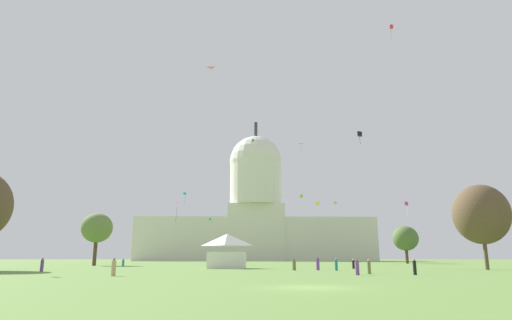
% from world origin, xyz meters
% --- Properties ---
extents(ground_plane, '(800.00, 800.00, 0.00)m').
position_xyz_m(ground_plane, '(0.00, 0.00, 0.00)').
color(ground_plane, olive).
extents(capitol_building, '(121.92, 27.83, 73.92)m').
position_xyz_m(capitol_building, '(2.81, 197.74, 24.79)').
color(capitol_building, silver).
rests_on(capitol_building, ground_plane).
extents(event_tent, '(6.43, 5.34, 5.40)m').
position_xyz_m(event_tent, '(-6.34, 44.33, 2.71)').
color(event_tent, white).
rests_on(event_tent, ground_plane).
extents(tree_east_far, '(10.70, 10.79, 10.70)m').
position_xyz_m(tree_east_far, '(43.66, 99.83, 7.12)').
color(tree_east_far, '#4C3823').
rests_on(tree_east_far, ground_plane).
extents(tree_west_near, '(8.69, 8.67, 11.05)m').
position_xyz_m(tree_west_near, '(-35.25, 68.51, 7.85)').
color(tree_west_near, '#4C3823').
rests_on(tree_west_near, ground_plane).
extents(tree_east_near, '(10.95, 10.89, 12.05)m').
position_xyz_m(tree_east_near, '(30.49, 35.47, 7.76)').
color(tree_east_near, brown).
rests_on(tree_east_near, ground_plane).
extents(person_purple_edge_west, '(0.62, 0.62, 1.75)m').
position_xyz_m(person_purple_edge_west, '(6.38, 34.21, 0.80)').
color(person_purple_edge_west, '#703D93').
rests_on(person_purple_edge_west, ground_plane).
extents(person_olive_back_center, '(0.64, 0.64, 1.49)m').
position_xyz_m(person_olive_back_center, '(3.06, 33.48, 0.67)').
color(person_olive_back_center, olive).
rests_on(person_olive_back_center, ground_plane).
extents(person_olive_front_center, '(0.49, 0.49, 1.52)m').
position_xyz_m(person_olive_front_center, '(9.36, 20.35, 0.71)').
color(person_olive_front_center, olive).
rests_on(person_olive_front_center, ground_plane).
extents(person_tan_edge_east, '(0.52, 0.52, 1.63)m').
position_xyz_m(person_tan_edge_east, '(-15.75, 15.86, 0.74)').
color(person_tan_edge_east, tan).
rests_on(person_tan_edge_east, ground_plane).
extents(person_black_deep_crowd, '(0.47, 0.47, 1.59)m').
position_xyz_m(person_black_deep_crowd, '(13.06, 17.53, 0.74)').
color(person_black_deep_crowd, black).
rests_on(person_black_deep_crowd, ground_plane).
extents(person_purple_front_right, '(0.54, 0.54, 1.52)m').
position_xyz_m(person_purple_front_right, '(7.40, 17.63, 0.69)').
color(person_purple_front_right, '#703D93').
rests_on(person_purple_front_right, ground_plane).
extents(person_purple_near_tent, '(0.50, 0.50, 1.64)m').
position_xyz_m(person_purple_near_tent, '(-28.26, 29.08, 0.75)').
color(person_purple_near_tent, '#703D93').
rests_on(person_purple_near_tent, ground_plane).
extents(person_black_aisle_center, '(0.39, 0.39, 1.49)m').
position_xyz_m(person_black_aisle_center, '(13.17, 41.70, 0.68)').
color(person_black_aisle_center, black).
rests_on(person_black_aisle_center, ground_plane).
extents(person_tan_front_left, '(0.62, 0.62, 1.77)m').
position_xyz_m(person_tan_front_left, '(-6.76, 57.21, 0.80)').
color(person_tan_front_left, tan).
rests_on(person_tan_front_left, ground_plane).
extents(person_teal_near_tree_west, '(0.56, 0.56, 1.51)m').
position_xyz_m(person_teal_near_tree_west, '(-26.42, 58.39, 0.69)').
color(person_teal_near_tree_west, '#1E757A').
rests_on(person_teal_near_tree_west, ground_plane).
extents(person_teal_lawn_far_right, '(0.49, 0.49, 1.62)m').
position_xyz_m(person_teal_lawn_far_right, '(8.52, 32.44, 0.74)').
color(person_teal_lawn_far_right, '#1E757A').
rests_on(person_teal_lawn_far_right, ground_plane).
extents(kite_lime_low, '(0.67, 0.43, 0.79)m').
position_xyz_m(kite_lime_low, '(8.93, 67.30, 14.81)').
color(kite_lime_low, '#8CD133').
extents(kite_green_high, '(1.14, 1.21, 1.23)m').
position_xyz_m(kite_green_high, '(-0.08, 140.09, 47.70)').
color(kite_green_high, green).
extents(kite_black_mid, '(1.50, 1.46, 3.61)m').
position_xyz_m(kite_black_mid, '(26.47, 80.77, 33.09)').
color(kite_black_mid, black).
extents(kite_red_high, '(0.89, 0.84, 4.21)m').
position_xyz_m(kite_red_high, '(30.77, 64.54, 54.56)').
color(kite_red_high, red).
extents(kite_violet_low, '(1.56, 1.24, 3.98)m').
position_xyz_m(kite_violet_low, '(-19.12, 71.27, 13.09)').
color(kite_violet_low, purple).
extents(kite_yellow_low, '(1.06, 1.06, 0.94)m').
position_xyz_m(kite_yellow_low, '(14.51, 79.14, 14.63)').
color(kite_yellow_low, yellow).
extents(kite_gold_mid, '(1.01, 1.01, 0.76)m').
position_xyz_m(kite_gold_mid, '(26.72, 114.95, 19.44)').
color(kite_gold_mid, gold).
extents(kite_turquoise_low, '(1.07, 0.49, 2.23)m').
position_xyz_m(kite_turquoise_low, '(-17.22, 149.72, 16.88)').
color(kite_turquoise_low, teal).
extents(kite_magenta_low, '(0.93, 0.32, 4.25)m').
position_xyz_m(kite_magenta_low, '(37.13, 80.22, 14.37)').
color(kite_magenta_low, '#D1339E').
extents(kite_pink_high, '(1.42, 0.87, 0.34)m').
position_xyz_m(kite_pink_high, '(-10.33, 54.16, 38.09)').
color(kite_pink_high, pink).
extents(kite_white_mid, '(1.67, 0.98, 3.64)m').
position_xyz_m(kite_white_mid, '(8.55, 104.47, 20.91)').
color(kite_white_mid, white).
extents(kite_orange_mid, '(1.47, 0.80, 3.29)m').
position_xyz_m(kite_orange_mid, '(13.40, 97.95, 34.32)').
color(kite_orange_mid, orange).
extents(kite_cyan_low, '(0.72, 0.78, 3.22)m').
position_xyz_m(kite_cyan_low, '(-18.33, 80.26, 17.16)').
color(kite_cyan_low, '#33BCDB').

